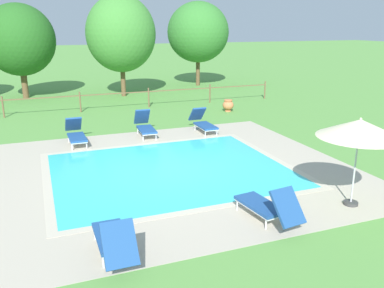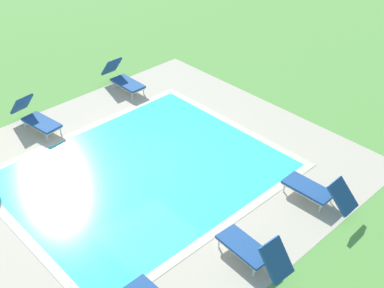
% 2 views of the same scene
% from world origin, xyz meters
% --- Properties ---
extents(ground_plane, '(160.00, 160.00, 0.00)m').
position_xyz_m(ground_plane, '(0.00, 0.00, 0.00)').
color(ground_plane, '#599342').
extents(pool_deck_paving, '(11.06, 9.77, 0.01)m').
position_xyz_m(pool_deck_paving, '(0.00, 0.00, 0.00)').
color(pool_deck_paving, '#B2A893').
rests_on(pool_deck_paving, ground).
extents(swimming_pool_water, '(7.01, 5.72, 0.01)m').
position_xyz_m(swimming_pool_water, '(0.00, 0.00, 0.01)').
color(swimming_pool_water, '#38C6D1').
rests_on(swimming_pool_water, ground).
extents(pool_coping_rim, '(7.49, 6.20, 0.01)m').
position_xyz_m(pool_coping_rim, '(0.00, 0.00, 0.01)').
color(pool_coping_rim, '#C0B59F').
rests_on(pool_coping_rim, ground).
extents(sun_lounger_north_near_steps, '(0.65, 1.94, 0.93)m').
position_xyz_m(sun_lounger_north_near_steps, '(-2.42, 4.01, 0.39)').
color(sun_lounger_north_near_steps, navy).
rests_on(sun_lounger_north_near_steps, ground).
extents(sun_lounger_north_mid, '(0.70, 1.88, 0.99)m').
position_xyz_m(sun_lounger_north_mid, '(0.32, 4.22, 0.40)').
color(sun_lounger_north_mid, navy).
rests_on(sun_lounger_north_mid, ground).
extents(sun_lounger_north_end, '(0.84, 1.93, 0.98)m').
position_xyz_m(sun_lounger_north_end, '(1.01, -4.07, 0.39)').
color(sun_lounger_north_end, navy).
rests_on(sun_lounger_north_end, ground).
extents(sun_lounger_south_near_corner, '(0.60, 1.86, 0.99)m').
position_xyz_m(sun_lounger_south_near_corner, '(-2.53, -4.30, 0.39)').
color(sun_lounger_south_near_corner, navy).
rests_on(sun_lounger_south_near_corner, ground).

